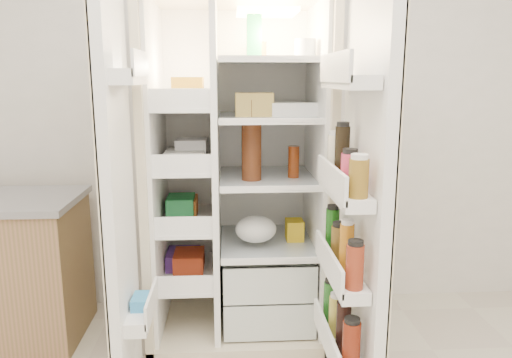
{
  "coord_description": "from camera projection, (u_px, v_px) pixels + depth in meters",
  "views": [
    {
      "loc": [
        -0.17,
        -0.9,
        1.4
      ],
      "look_at": [
        -0.04,
        1.25,
        0.94
      ],
      "focal_mm": 34.0,
      "sensor_mm": 36.0,
      "label": 1
    }
  ],
  "objects": [
    {
      "name": "wall_back",
      "position": [
        255.0,
        86.0,
        2.86
      ],
      "size": [
        4.0,
        0.02,
        2.7
      ],
      "primitive_type": "cube",
      "color": "silver",
      "rests_on": "floor"
    },
    {
      "name": "refrigerator",
      "position": [
        240.0,
        200.0,
        2.64
      ],
      "size": [
        0.92,
        0.7,
        1.8
      ],
      "color": "beige",
      "rests_on": "floor"
    },
    {
      "name": "freezer_door",
      "position": [
        119.0,
        203.0,
        1.99
      ],
      "size": [
        0.15,
        0.4,
        1.72
      ],
      "color": "white",
      "rests_on": "floor"
    },
    {
      "name": "fridge_door",
      "position": [
        360.0,
        212.0,
        1.96
      ],
      "size": [
        0.17,
        0.58,
        1.72
      ],
      "color": "white",
      "rests_on": "floor"
    }
  ]
}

